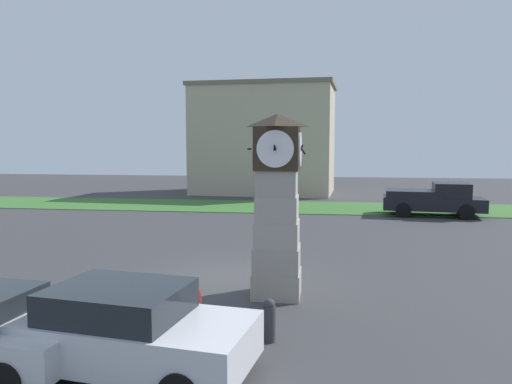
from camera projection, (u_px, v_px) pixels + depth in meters
The scene contains 8 objects.
ground_plane at pixel (229, 276), 15.05m from camera, with size 89.35×89.35×0.00m, color #38383A.
clock_tower at pixel (277, 208), 12.92m from camera, with size 1.51×1.53×4.75m.
bollard_near_tower at pixel (195, 309), 10.57m from camera, with size 0.30×0.30×1.01m.
bollard_mid_row at pixel (269, 320), 10.07m from camera, with size 0.26×0.26×0.89m.
car_by_building at pixel (131, 330), 8.64m from camera, with size 4.33×2.56×1.55m.
pickup_truck at pixel (434, 199), 27.34m from camera, with size 5.49×2.72×1.85m.
warehouse_blue_far at pixel (264, 139), 39.69m from camera, with size 11.52×7.54×8.61m.
grass_verge_far at pixel (312, 207), 30.91m from camera, with size 53.61×5.98×0.04m, color #386B2D.
Camera 1 is at (2.83, -14.47, 4.02)m, focal length 35.00 mm.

